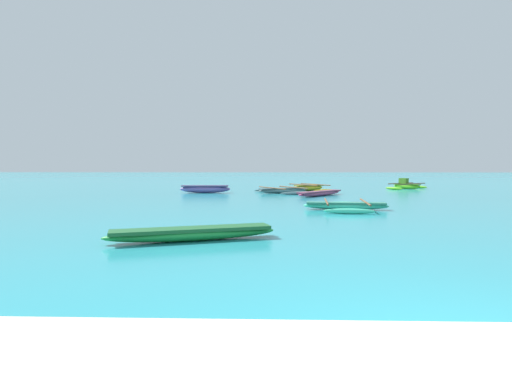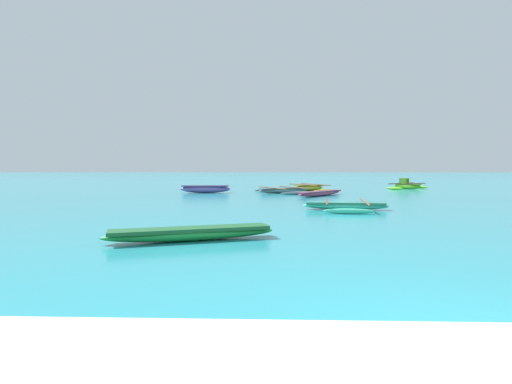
{
  "view_description": "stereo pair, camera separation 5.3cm",
  "coord_description": "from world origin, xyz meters",
  "px_view_note": "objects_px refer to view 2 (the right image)",
  "views": [
    {
      "loc": [
        -2.11,
        -2.99,
        1.68
      ],
      "look_at": [
        -2.81,
        19.63,
        0.25
      ],
      "focal_mm": 28.0,
      "sensor_mm": 36.0,
      "label": 1
    },
    {
      "loc": [
        -2.05,
        -2.99,
        1.68
      ],
      "look_at": [
        -2.81,
        19.63,
        0.25
      ],
      "focal_mm": 28.0,
      "sensor_mm": 36.0,
      "label": 2
    }
  ],
  "objects_px": {
    "moored_boat_1": "(309,188)",
    "moored_boat_5": "(191,233)",
    "moored_boat_2": "(407,185)",
    "moored_boat_4": "(320,193)",
    "moored_boat_6": "(205,189)",
    "moored_boat_3": "(283,190)",
    "moored_boat_0": "(345,206)"
  },
  "relations": [
    {
      "from": "moored_boat_2",
      "to": "moored_boat_6",
      "type": "relative_size",
      "value": 1.14
    },
    {
      "from": "moored_boat_2",
      "to": "moored_boat_3",
      "type": "distance_m",
      "value": 10.9
    },
    {
      "from": "moored_boat_1",
      "to": "moored_boat_5",
      "type": "height_order",
      "value": "moored_boat_1"
    },
    {
      "from": "moored_boat_1",
      "to": "moored_boat_2",
      "type": "bearing_deg",
      "value": -11.24
    },
    {
      "from": "moored_boat_2",
      "to": "moored_boat_0",
      "type": "bearing_deg",
      "value": -66.73
    },
    {
      "from": "moored_boat_0",
      "to": "moored_boat_1",
      "type": "height_order",
      "value": "moored_boat_1"
    },
    {
      "from": "moored_boat_0",
      "to": "moored_boat_6",
      "type": "relative_size",
      "value": 1.03
    },
    {
      "from": "moored_boat_3",
      "to": "moored_boat_4",
      "type": "relative_size",
      "value": 1.22
    },
    {
      "from": "moored_boat_0",
      "to": "moored_boat_3",
      "type": "height_order",
      "value": "moored_boat_3"
    },
    {
      "from": "moored_boat_3",
      "to": "moored_boat_6",
      "type": "bearing_deg",
      "value": 152.91
    },
    {
      "from": "moored_boat_2",
      "to": "moored_boat_4",
      "type": "height_order",
      "value": "moored_boat_2"
    },
    {
      "from": "moored_boat_4",
      "to": "moored_boat_5",
      "type": "bearing_deg",
      "value": -158.11
    },
    {
      "from": "moored_boat_0",
      "to": "moored_boat_5",
      "type": "bearing_deg",
      "value": -119.4
    },
    {
      "from": "moored_boat_3",
      "to": "moored_boat_5",
      "type": "xyz_separation_m",
      "value": [
        -2.64,
        -16.65,
        -0.0
      ]
    },
    {
      "from": "moored_boat_1",
      "to": "moored_boat_5",
      "type": "bearing_deg",
      "value": -133.48
    },
    {
      "from": "moored_boat_3",
      "to": "moored_boat_6",
      "type": "relative_size",
      "value": 1.34
    },
    {
      "from": "moored_boat_1",
      "to": "moored_boat_5",
      "type": "distance_m",
      "value": 19.7
    },
    {
      "from": "moored_boat_3",
      "to": "moored_boat_6",
      "type": "height_order",
      "value": "moored_boat_6"
    },
    {
      "from": "moored_boat_1",
      "to": "moored_boat_3",
      "type": "height_order",
      "value": "moored_boat_1"
    },
    {
      "from": "moored_boat_1",
      "to": "moored_boat_6",
      "type": "xyz_separation_m",
      "value": [
        -6.92,
        -2.62,
        0.05
      ]
    },
    {
      "from": "moored_boat_0",
      "to": "moored_boat_2",
      "type": "bearing_deg",
      "value": 69.43
    },
    {
      "from": "moored_boat_1",
      "to": "moored_boat_6",
      "type": "distance_m",
      "value": 7.4
    },
    {
      "from": "moored_boat_0",
      "to": "moored_boat_3",
      "type": "bearing_deg",
      "value": 107.99
    },
    {
      "from": "moored_boat_1",
      "to": "moored_boat_2",
      "type": "height_order",
      "value": "moored_boat_2"
    },
    {
      "from": "moored_boat_6",
      "to": "moored_boat_1",
      "type": "bearing_deg",
      "value": 19.21
    },
    {
      "from": "moored_boat_1",
      "to": "moored_boat_6",
      "type": "bearing_deg",
      "value": 170.68
    },
    {
      "from": "moored_boat_3",
      "to": "moored_boat_6",
      "type": "distance_m",
      "value": 4.99
    },
    {
      "from": "moored_boat_2",
      "to": "moored_boat_4",
      "type": "distance_m",
      "value": 10.69
    },
    {
      "from": "moored_boat_2",
      "to": "moored_boat_5",
      "type": "bearing_deg",
      "value": -69.64
    },
    {
      "from": "moored_boat_2",
      "to": "moored_boat_5",
      "type": "height_order",
      "value": "moored_boat_2"
    },
    {
      "from": "moored_boat_5",
      "to": "moored_boat_2",
      "type": "bearing_deg",
      "value": 41.66
    },
    {
      "from": "moored_boat_0",
      "to": "moored_boat_5",
      "type": "relative_size",
      "value": 0.86
    }
  ]
}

